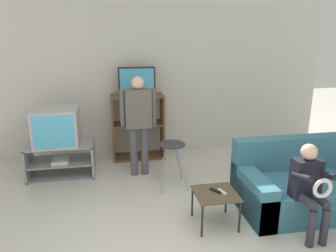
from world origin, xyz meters
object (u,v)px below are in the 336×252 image
object	(u,v)px
media_shelf	(138,126)
tv_stand	(61,160)
snack_table	(215,196)
remote_control_black	(216,191)
person_seated_child	(310,184)
television_main	(57,126)
remote_control_white	(222,192)
television_flat	(137,82)
folding_stool	(172,151)
person_standing_adult	(138,117)
couch	(310,186)

from	to	relation	value
media_shelf	tv_stand	bearing A→B (deg)	-156.87
snack_table	remote_control_black	distance (m)	0.06
snack_table	tv_stand	bearing A→B (deg)	137.87
remote_control_black	person_seated_child	xyz separation A→B (m)	(0.90, -0.37, 0.18)
tv_stand	television_main	distance (m)	0.53
remote_control_white	person_seated_child	bearing A→B (deg)	-38.52
television_flat	snack_table	xyz separation A→B (m)	(0.66, -2.25, -0.98)
media_shelf	person_seated_child	size ratio (longest dim) A/B	1.10
television_main	snack_table	distance (m)	2.60
folding_stool	television_main	bearing A→B (deg)	157.50
folding_stool	remote_control_white	distance (m)	1.12
remote_control_black	person_standing_adult	world-z (taller)	person_standing_adult
person_standing_adult	tv_stand	bearing A→B (deg)	171.13
tv_stand	folding_stool	world-z (taller)	folding_stool
tv_stand	couch	bearing A→B (deg)	-25.58
television_flat	couch	world-z (taller)	television_flat
media_shelf	remote_control_white	xyz separation A→B (m)	(0.73, -2.24, -0.16)
person_seated_child	tv_stand	bearing A→B (deg)	143.78
couch	folding_stool	bearing A→B (deg)	151.51
couch	snack_table	bearing A→B (deg)	-172.01
folding_stool	remote_control_black	distance (m)	1.07
remote_control_white	couch	world-z (taller)	couch
tv_stand	couch	xyz separation A→B (m)	(3.19, -1.53, 0.03)
television_main	media_shelf	distance (m)	1.36
tv_stand	snack_table	bearing A→B (deg)	-42.13
television_main	person_standing_adult	world-z (taller)	person_standing_adult
television_flat	snack_table	world-z (taller)	television_flat
television_main	remote_control_black	world-z (taller)	television_main
television_flat	person_seated_child	bearing A→B (deg)	-58.83
remote_control_black	person_seated_child	size ratio (longest dim) A/B	0.14
person_seated_child	person_standing_adult	bearing A→B (deg)	131.00
folding_stool	media_shelf	bearing A→B (deg)	107.24
television_main	television_flat	bearing A→B (deg)	23.11
media_shelf	television_flat	distance (m)	0.76
tv_stand	television_flat	world-z (taller)	television_flat
folding_stool	couch	world-z (taller)	couch
person_standing_adult	person_seated_child	bearing A→B (deg)	-49.00
snack_table	person_seated_child	distance (m)	1.00
folding_stool	couch	bearing A→B (deg)	-28.49
couch	remote_control_white	bearing A→B (deg)	-171.22
remote_control_black	couch	size ratio (longest dim) A/B	0.08
television_flat	remote_control_black	size ratio (longest dim) A/B	4.25
remote_control_white	remote_control_black	bearing A→B (deg)	129.83
television_main	couch	world-z (taller)	television_main
television_flat	person_standing_adult	xyz separation A→B (m)	(-0.05, -0.73, -0.42)
person_seated_child	remote_control_white	bearing A→B (deg)	158.31
remote_control_black	person_seated_child	world-z (taller)	person_seated_child
tv_stand	person_seated_child	bearing A→B (deg)	-36.22
snack_table	remote_control_black	xyz separation A→B (m)	(0.01, 0.03, 0.05)
television_flat	snack_table	size ratio (longest dim) A/B	1.30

